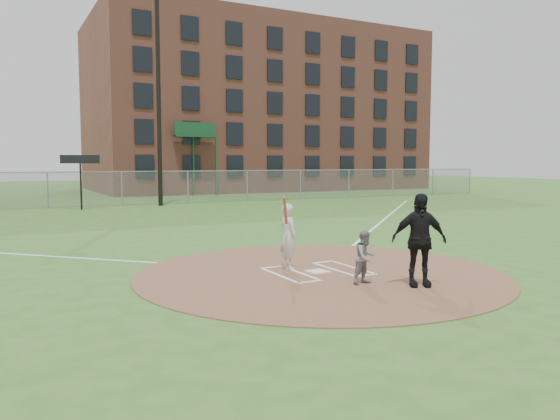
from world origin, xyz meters
name	(u,v)px	position (x,y,z in m)	size (l,w,h in m)	color
ground	(320,273)	(0.00, 0.00, 0.00)	(140.00, 140.00, 0.00)	#336221
dirt_circle	(320,273)	(0.00, 0.00, 0.01)	(8.40, 8.40, 0.02)	brown
home_plate	(317,272)	(-0.05, 0.05, 0.04)	(0.45, 0.45, 0.03)	silver
foul_line_first	(385,219)	(9.00, 9.00, 0.01)	(0.10, 24.00, 0.01)	white
catcher	(365,257)	(0.21, -1.42, 0.58)	(0.54, 0.42, 1.12)	gray
umpire	(419,240)	(1.05, -2.09, 0.97)	(1.11, 0.46, 1.90)	black
batters_boxes	(317,271)	(0.00, 0.15, 0.03)	(2.08, 1.88, 0.01)	white
batter_at_plate	(288,236)	(-0.44, 0.72, 0.80)	(0.69, 0.96, 1.78)	silver
outfield_fence	(122,188)	(0.00, 22.00, 1.02)	(56.08, 0.08, 2.03)	slate
brick_warehouse	(255,111)	(16.00, 37.96, 7.50)	(30.00, 17.17, 15.00)	#9C5243
light_pole	(158,91)	(2.00, 21.00, 6.61)	(1.20, 0.30, 12.22)	black
scoreboard_sign	(80,165)	(-2.50, 20.20, 2.39)	(2.00, 0.10, 2.93)	black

